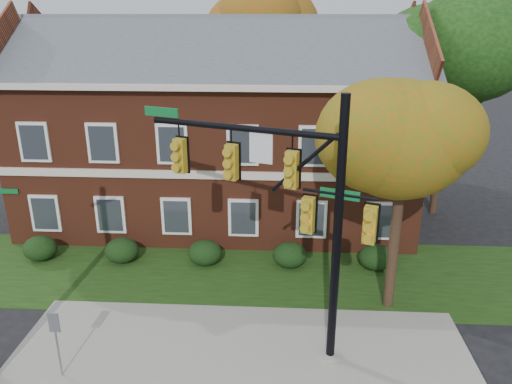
# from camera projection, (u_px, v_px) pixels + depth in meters

# --- Properties ---
(ground) EXTENTS (120.00, 120.00, 0.00)m
(ground) POSITION_uv_depth(u_px,v_px,m) (239.00, 377.00, 14.39)
(ground) COLOR black
(ground) RESTS_ON ground
(sidewalk) EXTENTS (14.00, 5.00, 0.08)m
(sidewalk) POSITION_uv_depth(u_px,v_px,m) (242.00, 353.00, 15.31)
(sidewalk) COLOR gray
(sidewalk) RESTS_ON ground
(grass_strip) EXTENTS (30.00, 6.00, 0.04)m
(grass_strip) POSITION_uv_depth(u_px,v_px,m) (252.00, 273.00, 20.01)
(grass_strip) COLOR #193811
(grass_strip) RESTS_ON ground
(apartment_building) EXTENTS (18.80, 8.80, 9.74)m
(apartment_building) POSITION_uv_depth(u_px,v_px,m) (219.00, 120.00, 24.00)
(apartment_building) COLOR maroon
(apartment_building) RESTS_ON ground
(hedge_far_left) EXTENTS (1.40, 1.26, 1.05)m
(hedge_far_left) POSITION_uv_depth(u_px,v_px,m) (40.00, 248.00, 20.98)
(hedge_far_left) COLOR black
(hedge_far_left) RESTS_ON ground
(hedge_left) EXTENTS (1.40, 1.26, 1.05)m
(hedge_left) POSITION_uv_depth(u_px,v_px,m) (122.00, 250.00, 20.79)
(hedge_left) COLOR black
(hedge_left) RESTS_ON ground
(hedge_center) EXTENTS (1.40, 1.26, 1.05)m
(hedge_center) POSITION_uv_depth(u_px,v_px,m) (205.00, 253.00, 20.60)
(hedge_center) COLOR black
(hedge_center) RESTS_ON ground
(hedge_right) EXTENTS (1.40, 1.26, 1.05)m
(hedge_right) POSITION_uv_depth(u_px,v_px,m) (290.00, 255.00, 20.41)
(hedge_right) COLOR black
(hedge_right) RESTS_ON ground
(hedge_far_right) EXTENTS (1.40, 1.26, 1.05)m
(hedge_far_right) POSITION_uv_depth(u_px,v_px,m) (376.00, 257.00, 20.22)
(hedge_far_right) COLOR black
(hedge_far_right) RESTS_ON ground
(tree_near_right) EXTENTS (4.50, 4.25, 8.58)m
(tree_near_right) POSITION_uv_depth(u_px,v_px,m) (415.00, 123.00, 15.44)
(tree_near_right) COLOR black
(tree_near_right) RESTS_ON ground
(tree_left_rear) EXTENTS (5.40, 5.10, 8.88)m
(tree_left_rear) POSITION_uv_depth(u_px,v_px,m) (4.00, 86.00, 22.90)
(tree_left_rear) COLOR black
(tree_left_rear) RESTS_ON ground
(tree_right_rear) EXTENTS (6.30, 5.95, 10.62)m
(tree_right_rear) POSITION_uv_depth(u_px,v_px,m) (461.00, 52.00, 23.11)
(tree_right_rear) COLOR black
(tree_right_rear) RESTS_ON ground
(tree_far_rear) EXTENTS (6.84, 6.46, 11.52)m
(tree_far_rear) POSITION_uv_depth(u_px,v_px,m) (256.00, 30.00, 29.96)
(tree_far_rear) COLOR black
(tree_far_rear) RESTS_ON ground
(traffic_signal) EXTENTS (6.81, 2.64, 8.01)m
(traffic_signal) POSITION_uv_depth(u_px,v_px,m) (289.00, 199.00, 13.97)
(traffic_signal) COLOR gray
(traffic_signal) RESTS_ON ground
(sign_post) EXTENTS (0.31, 0.06, 2.14)m
(sign_post) POSITION_uv_depth(u_px,v_px,m) (56.00, 334.00, 13.88)
(sign_post) COLOR slate
(sign_post) RESTS_ON ground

